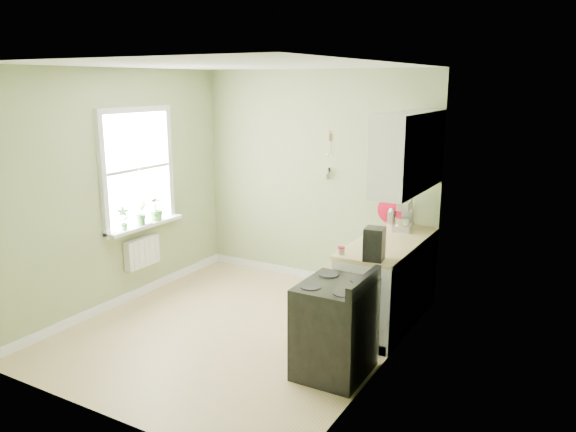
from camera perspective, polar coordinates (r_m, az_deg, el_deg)
The scene contains 21 objects.
floor at distance 6.07m, azimuth -5.25°, elevation -11.49°, with size 3.20×3.60×0.02m, color tan.
ceiling at distance 5.51m, azimuth -5.87°, elevation 15.12°, with size 3.20×3.60×0.02m, color white.
wall_back at distance 7.16m, azimuth 2.83°, elevation 3.84°, with size 3.20×0.02×2.70m, color #99A772.
wall_left at distance 6.67m, azimuth -16.94°, elevation 2.57°, with size 0.02×3.60×2.70m, color #99A772.
wall_right at distance 4.90m, azimuth 10.04°, elevation -0.84°, with size 0.02×3.60×2.70m, color #99A772.
base_cabinets at distance 6.17m, azimuth 10.15°, elevation -6.73°, with size 0.60×1.60×0.87m, color white.
countertop at distance 6.04m, azimuth 10.24°, elevation -2.66°, with size 0.64×1.60×0.04m, color #D8C084.
upper_cabinets at distance 5.90m, azimuth 12.20°, elevation 6.41°, with size 0.35×1.40×0.80m, color white.
window at distance 6.83m, azimuth -15.07°, elevation 4.63°, with size 0.06×1.14×1.44m.
window_sill at distance 6.91m, azimuth -14.31°, elevation -0.90°, with size 0.18×1.14×0.04m, color white.
radiator at distance 6.98m, azimuth -14.61°, elevation -3.58°, with size 0.12×0.50×0.35m, color white.
wall_utensils at distance 7.01m, azimuth 4.20°, elevation 5.40°, with size 0.02×0.14×0.58m.
stove at distance 5.07m, azimuth 4.82°, elevation -11.29°, with size 0.61×0.69×0.96m.
stand_mixer at distance 6.46m, azimuth 11.73°, elevation -0.03°, with size 0.22×0.33×0.37m.
kettle at distance 6.74m, azimuth 10.42°, elevation 0.03°, with size 0.18×0.11×0.19m.
coffee_maker at distance 5.33m, azimuth 8.74°, elevation -2.90°, with size 0.21×0.22×0.31m.
red_tray at distance 6.73m, azimuth 10.47°, elevation 0.62°, with size 0.33×0.33×0.02m, color #AE0821.
jar at distance 5.48m, azimuth 5.43°, elevation -3.52°, with size 0.07×0.07×0.08m.
plant_a at distance 6.63m, azimuth -16.39°, elevation -0.24°, with size 0.14×0.10×0.27m, color #418338.
plant_b at distance 6.82m, azimuth -14.71°, elevation 0.28°, with size 0.16×0.13×0.28m, color #418338.
plant_c at distance 7.00m, azimuth -13.26°, elevation 0.75°, with size 0.16×0.16×0.29m, color #418338.
Camera 1 is at (3.18, -4.49, 2.54)m, focal length 35.00 mm.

